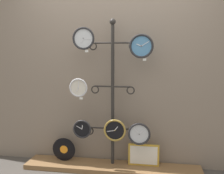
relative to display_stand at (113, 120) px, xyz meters
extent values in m
cube|color=gray|center=(0.00, 0.16, 0.77)|extent=(4.40, 0.04, 2.80)
cube|color=brown|center=(0.00, -0.06, -0.60)|extent=(2.20, 0.36, 0.06)
cylinder|color=#282623|center=(0.00, 0.00, -0.62)|extent=(0.40, 0.40, 0.02)
cylinder|color=#282623|center=(0.00, 0.00, 0.28)|extent=(0.04, 0.04, 1.77)
sphere|color=#282623|center=(0.00, 0.00, 1.20)|extent=(0.08, 0.08, 0.08)
cylinder|color=#282623|center=(-0.12, 0.00, 0.95)|extent=(0.24, 0.02, 0.02)
torus|color=#282623|center=(-0.24, 0.00, 0.91)|extent=(0.10, 0.02, 0.10)
cylinder|color=#282623|center=(0.12, 0.00, 0.95)|extent=(0.24, 0.02, 0.02)
torus|color=#282623|center=(0.24, 0.00, 0.91)|extent=(0.10, 0.02, 0.10)
cylinder|color=#282623|center=(-0.11, 0.00, 0.42)|extent=(0.22, 0.02, 0.02)
torus|color=#282623|center=(-0.22, 0.00, 0.38)|extent=(0.10, 0.02, 0.10)
cylinder|color=#282623|center=(0.11, 0.00, 0.42)|extent=(0.22, 0.02, 0.02)
torus|color=#282623|center=(0.22, 0.00, 0.38)|extent=(0.10, 0.02, 0.10)
cylinder|color=#282623|center=(-0.15, 0.00, -0.11)|extent=(0.30, 0.02, 0.02)
torus|color=#282623|center=(-0.30, 0.00, -0.16)|extent=(0.11, 0.02, 0.11)
cylinder|color=#282623|center=(0.15, 0.00, -0.11)|extent=(0.30, 0.02, 0.02)
torus|color=#282623|center=(0.30, 0.00, -0.16)|extent=(0.11, 0.02, 0.11)
cylinder|color=silver|center=(-0.33, -0.10, 1.00)|extent=(0.25, 0.02, 0.25)
torus|color=#262628|center=(-0.33, -0.11, 1.00)|extent=(0.27, 0.02, 0.27)
cylinder|color=#262628|center=(-0.33, -0.11, 1.00)|extent=(0.01, 0.01, 0.01)
cube|color=silver|center=(-0.35, -0.11, 0.98)|extent=(0.04, 0.00, 0.05)
cube|color=silver|center=(-0.29, -0.11, 1.00)|extent=(0.10, 0.00, 0.01)
cylinder|color=#4C84B2|center=(0.35, -0.07, 0.91)|extent=(0.26, 0.02, 0.26)
torus|color=#262628|center=(0.35, -0.09, 0.91)|extent=(0.28, 0.03, 0.28)
cylinder|color=#262628|center=(0.35, -0.09, 0.91)|extent=(0.02, 0.01, 0.02)
cube|color=silver|center=(0.32, -0.09, 0.92)|extent=(0.06, 0.00, 0.03)
cube|color=silver|center=(0.39, -0.09, 0.93)|extent=(0.09, 0.00, 0.06)
cylinder|color=silver|center=(-0.41, -0.09, 0.41)|extent=(0.21, 0.02, 0.21)
torus|color=silver|center=(-0.41, -0.11, 0.41)|extent=(0.23, 0.02, 0.23)
cylinder|color=silver|center=(-0.41, -0.11, 0.41)|extent=(0.01, 0.01, 0.01)
cube|color=silver|center=(-0.42, -0.11, 0.39)|extent=(0.03, 0.00, 0.05)
cube|color=silver|center=(-0.40, -0.11, 0.45)|extent=(0.01, 0.00, 0.08)
cylinder|color=black|center=(-0.37, -0.09, -0.11)|extent=(0.21, 0.02, 0.21)
torus|color=#262628|center=(-0.37, -0.10, -0.11)|extent=(0.23, 0.02, 0.23)
cylinder|color=#262628|center=(-0.37, -0.10, -0.11)|extent=(0.01, 0.01, 0.01)
cube|color=silver|center=(-0.37, -0.10, -0.08)|extent=(0.02, 0.00, 0.05)
cube|color=silver|center=(-0.40, -0.11, -0.09)|extent=(0.08, 0.00, 0.05)
cylinder|color=black|center=(0.04, -0.07, -0.11)|extent=(0.25, 0.02, 0.25)
torus|color=#A58438|center=(0.04, -0.09, -0.11)|extent=(0.28, 0.03, 0.28)
cylinder|color=#A58438|center=(0.04, -0.09, -0.11)|extent=(0.02, 0.01, 0.02)
cube|color=silver|center=(0.06, -0.09, -0.09)|extent=(0.04, 0.00, 0.05)
cube|color=silver|center=(-0.01, -0.09, -0.12)|extent=(0.10, 0.00, 0.03)
cylinder|color=silver|center=(0.34, -0.09, -0.14)|extent=(0.25, 0.02, 0.25)
torus|color=#262628|center=(0.34, -0.10, -0.14)|extent=(0.27, 0.02, 0.27)
cylinder|color=#262628|center=(0.34, -0.10, -0.14)|extent=(0.01, 0.01, 0.01)
cube|color=silver|center=(0.36, -0.10, -0.11)|extent=(0.05, 0.00, 0.05)
cube|color=silver|center=(0.31, -0.10, -0.10)|extent=(0.07, 0.00, 0.08)
cylinder|color=black|center=(-0.64, -0.02, -0.41)|extent=(0.31, 0.01, 0.31)
cylinder|color=orange|center=(-0.64, -0.03, -0.41)|extent=(0.10, 0.00, 0.10)
cube|color=gold|center=(0.39, -0.01, -0.43)|extent=(0.38, 0.02, 0.27)
cube|color=white|center=(0.39, -0.02, -0.43)|extent=(0.34, 0.00, 0.23)
cube|color=white|center=(-0.30, -0.11, 0.85)|extent=(0.04, 0.00, 0.03)
cube|color=white|center=(0.39, -0.08, 0.75)|extent=(0.04, 0.00, 0.03)
cube|color=white|center=(-0.37, -0.10, 0.28)|extent=(0.04, 0.00, 0.03)
camera|label=1|loc=(0.51, -3.15, 0.81)|focal=42.00mm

